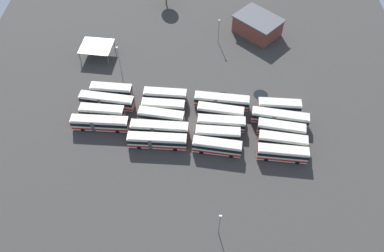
# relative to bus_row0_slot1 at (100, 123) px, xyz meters

# --- Properties ---
(ground_plane) EXTENTS (119.67, 119.67, 0.00)m
(ground_plane) POSITION_rel_bus_row0_slot1_xyz_m (21.26, 1.48, -1.88)
(ground_plane) COLOR #383533
(bus_row0_slot1) EXTENTS (13.46, 3.03, 3.55)m
(bus_row0_slot1) POSITION_rel_bus_row0_slot1_xyz_m (0.00, 0.00, 0.00)
(bus_row0_slot1) COLOR silver
(bus_row0_slot1) RESTS_ON ground_plane
(bus_row0_slot2) EXTENTS (10.71, 3.32, 3.55)m
(bus_row0_slot2) POSITION_rel_bus_row0_slot1_xyz_m (-0.02, 3.45, -0.00)
(bus_row0_slot2) COLOR silver
(bus_row0_slot2) RESTS_ON ground_plane
(bus_row0_slot3) EXTENTS (13.60, 4.31, 3.55)m
(bus_row0_slot3) POSITION_rel_bus_row0_slot1_xyz_m (0.45, 7.08, 0.00)
(bus_row0_slot3) COLOR silver
(bus_row0_slot3) RESTS_ON ground_plane
(bus_row0_slot4) EXTENTS (10.47, 3.32, 3.55)m
(bus_row0_slot4) POSITION_rel_bus_row0_slot1_xyz_m (1.10, 10.61, -0.00)
(bus_row0_slot4) COLOR silver
(bus_row0_slot4) RESTS_ON ground_plane
(bus_row1_slot0) EXTENTS (13.46, 3.03, 3.55)m
(bus_row1_slot0) POSITION_rel_bus_row0_slot1_xyz_m (13.83, -4.77, 0.00)
(bus_row1_slot0) COLOR silver
(bus_row1_slot0) RESTS_ON ground_plane
(bus_row1_slot1) EXTENTS (13.49, 3.26, 3.55)m
(bus_row1_slot1) POSITION_rel_bus_row0_slot1_xyz_m (14.09, -1.28, 0.00)
(bus_row1_slot1) COLOR silver
(bus_row1_slot1) RESTS_ON ground_plane
(bus_row1_slot2) EXTENTS (11.13, 4.08, 3.55)m
(bus_row1_slot2) POSITION_rel_bus_row0_slot1_xyz_m (14.29, 2.37, -0.00)
(bus_row1_slot2) COLOR silver
(bus_row1_slot2) RESTS_ON ground_plane
(bus_row1_slot3) EXTENTS (10.49, 3.17, 3.55)m
(bus_row1_slot3) POSITION_rel_bus_row0_slot1_xyz_m (14.55, 5.51, -0.00)
(bus_row1_slot3) COLOR silver
(bus_row1_slot3) RESTS_ON ground_plane
(bus_row1_slot4) EXTENTS (10.70, 3.19, 3.55)m
(bus_row1_slot4) POSITION_rel_bus_row0_slot1_xyz_m (14.78, 9.17, -0.00)
(bus_row1_slot4) COLOR silver
(bus_row1_slot4) RESTS_ON ground_plane
(bus_row2_slot0) EXTENTS (11.17, 3.99, 3.55)m
(bus_row2_slot0) POSITION_rel_bus_row0_slot1_xyz_m (27.40, -6.05, -0.00)
(bus_row2_slot0) COLOR silver
(bus_row2_slot0) RESTS_ON ground_plane
(bus_row2_slot1) EXTENTS (10.32, 3.11, 3.55)m
(bus_row2_slot1) POSITION_rel_bus_row0_slot1_xyz_m (27.63, -2.56, -0.00)
(bus_row2_slot1) COLOR silver
(bus_row2_slot1) RESTS_ON ground_plane
(bus_row2_slot2) EXTENTS (11.27, 3.24, 3.55)m
(bus_row2_slot2) POSITION_rel_bus_row0_slot1_xyz_m (28.50, 0.66, -0.00)
(bus_row2_slot2) COLOR silver
(bus_row2_slot2) RESTS_ON ground_plane
(bus_row2_slot3) EXTENTS (11.33, 4.18, 3.55)m
(bus_row2_slot3) POSITION_rel_bus_row0_slot1_xyz_m (28.38, 4.12, -0.00)
(bus_row2_slot3) COLOR silver
(bus_row2_slot3) RESTS_ON ground_plane
(bus_row2_slot4) EXTENTS (13.57, 3.93, 3.55)m
(bus_row2_slot4) POSITION_rel_bus_row0_slot1_xyz_m (28.72, 7.67, 0.00)
(bus_row2_slot4) COLOR silver
(bus_row2_slot4) RESTS_ON ground_plane
(bus_row3_slot0) EXTENTS (11.32, 3.51, 3.55)m
(bus_row3_slot0) POSITION_rel_bus_row0_slot1_xyz_m (41.85, -7.52, -0.00)
(bus_row3_slot0) COLOR silver
(bus_row3_slot0) RESTS_ON ground_plane
(bus_row3_slot1) EXTENTS (11.11, 4.01, 3.55)m
(bus_row3_slot1) POSITION_rel_bus_row0_slot1_xyz_m (42.27, -4.15, -0.00)
(bus_row3_slot1) COLOR silver
(bus_row3_slot1) RESTS_ON ground_plane
(bus_row3_slot2) EXTENTS (11.15, 4.25, 3.55)m
(bus_row3_slot2) POSITION_rel_bus_row0_slot1_xyz_m (42.34, -0.70, -0.00)
(bus_row3_slot2) COLOR silver
(bus_row3_slot2) RESTS_ON ground_plane
(bus_row3_slot3) EXTENTS (13.61, 4.55, 3.55)m
(bus_row3_slot3) POSITION_rel_bus_row0_slot1_xyz_m (42.39, 2.71, 0.00)
(bus_row3_slot3) COLOR silver
(bus_row3_slot3) RESTS_ON ground_plane
(bus_row3_slot4) EXTENTS (10.41, 3.08, 3.55)m
(bus_row3_slot4) POSITION_rel_bus_row0_slot1_xyz_m (42.72, 6.35, -0.00)
(bus_row3_slot4) COLOR silver
(bus_row3_slot4) RESTS_ON ground_plane
(depot_building) EXTENTS (15.57, 15.40, 5.44)m
(depot_building) POSITION_rel_bus_row0_slot1_xyz_m (39.83, 36.83, 0.86)
(depot_building) COLOR brown
(depot_building) RESTS_ON ground_plane
(maintenance_shelter) EXTENTS (9.23, 8.01, 3.42)m
(maintenance_shelter) POSITION_rel_bus_row0_slot1_xyz_m (-5.26, 25.74, 1.38)
(maintenance_shelter) COLOR slate
(maintenance_shelter) RESTS_ON ground_plane
(lamp_post_mid_lot) EXTENTS (0.56, 0.28, 8.57)m
(lamp_post_mid_lot) POSITION_rel_bus_row0_slot1_xyz_m (2.14, 19.33, 2.83)
(lamp_post_mid_lot) COLOR slate
(lamp_post_mid_lot) RESTS_ON ground_plane
(lamp_post_near_entrance) EXTENTS (0.56, 0.28, 7.54)m
(lamp_post_near_entrance) POSITION_rel_bus_row0_slot1_xyz_m (28.37, 32.62, 2.30)
(lamp_post_near_entrance) COLOR slate
(lamp_post_near_entrance) RESTS_ON ground_plane
(lamp_post_far_corner) EXTENTS (0.56, 0.28, 7.52)m
(lamp_post_far_corner) POSITION_rel_bus_row0_slot1_xyz_m (27.43, -25.35, 2.30)
(lamp_post_far_corner) COLOR slate
(lamp_post_far_corner) RESTS_ON ground_plane
(puddle_between_rows) EXTENTS (4.24, 4.24, 0.01)m
(puddle_between_rows) POSITION_rel_bus_row0_slot1_xyz_m (29.19, 10.43, -1.87)
(puddle_between_rows) COLOR black
(puddle_between_rows) RESTS_ON ground_plane
(puddle_centre_drain) EXTENTS (3.71, 3.71, 0.01)m
(puddle_centre_drain) POSITION_rel_bus_row0_slot1_xyz_m (38.96, 11.76, -1.87)
(puddle_centre_drain) COLOR black
(puddle_centre_drain) RESTS_ON ground_plane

